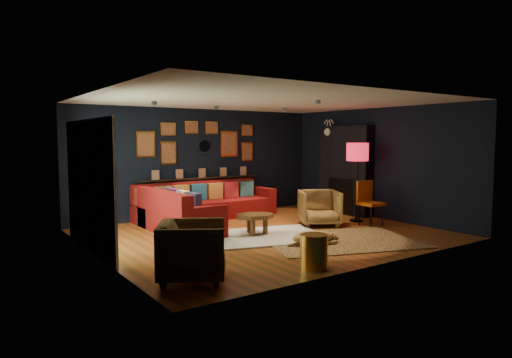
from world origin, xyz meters
TOP-DOWN VIEW (x-y plane):
  - floor at (0.00, 0.00)m, footprint 6.50×6.50m
  - room_walls at (0.00, 0.00)m, footprint 6.50×6.50m
  - sectional at (-0.61, 1.81)m, footprint 3.41×2.69m
  - ledge at (0.00, 2.68)m, footprint 3.20×0.12m
  - gallery_wall at (-0.01, 2.72)m, footprint 3.15×0.04m
  - sunburst_mirror at (0.10, 2.72)m, footprint 0.47×0.16m
  - fireplace at (3.09, 0.90)m, footprint 0.31×1.60m
  - deer_head at (3.14, 1.40)m, footprint 0.50×0.28m
  - sliding_door at (-3.22, 0.60)m, footprint 0.06×2.80m
  - ceiling_spots at (-0.00, 0.80)m, footprint 3.30×2.50m
  - shag_rug at (-0.24, -0.20)m, footprint 2.67×2.25m
  - leopard_rug at (0.75, -1.28)m, footprint 3.21×2.73m
  - coffee_table at (-0.28, -0.01)m, footprint 0.91×0.77m
  - pouf at (-0.67, 1.50)m, footprint 0.53×0.53m
  - armchair_left at (-2.55, -1.85)m, footprint 1.12×1.14m
  - armchair_right at (1.47, 0.06)m, footprint 1.10×1.08m
  - gold_stool at (-0.85, -2.35)m, footprint 0.40×0.40m
  - orange_chair at (2.36, -0.52)m, footprint 0.47×0.47m
  - floor_lamp at (2.50, -0.05)m, footprint 0.49×0.49m
  - dog at (0.11, -1.25)m, footprint 1.16×0.80m

SIDE VIEW (x-z plane):
  - floor at x=0.00m, z-range 0.00..0.00m
  - leopard_rug at x=0.75m, z-range 0.00..0.02m
  - shag_rug at x=-0.24m, z-range 0.00..0.03m
  - dog at x=0.11m, z-range 0.02..0.35m
  - pouf at x=-0.67m, z-range 0.03..0.38m
  - gold_stool at x=-0.85m, z-range 0.00..0.50m
  - sectional at x=-0.61m, z-range -0.11..0.75m
  - coffee_table at x=-0.28m, z-range 0.15..0.54m
  - armchair_right at x=1.47m, z-range 0.00..0.84m
  - armchair_left at x=-2.55m, z-range 0.00..0.88m
  - orange_chair at x=2.36m, z-range 0.09..1.06m
  - ledge at x=0.00m, z-range 0.90..0.94m
  - fireplace at x=3.09m, z-range -0.08..2.12m
  - sliding_door at x=-3.22m, z-range 0.00..2.20m
  - floor_lamp at x=2.50m, z-range 0.62..2.41m
  - room_walls at x=0.00m, z-range -1.66..4.84m
  - sunburst_mirror at x=0.10m, z-range 1.46..1.93m
  - gallery_wall at x=-0.01m, z-range 1.30..2.32m
  - deer_head at x=3.14m, z-range 1.83..2.28m
  - ceiling_spots at x=0.00m, z-range 2.53..2.59m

